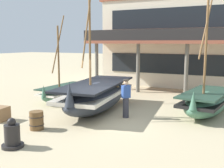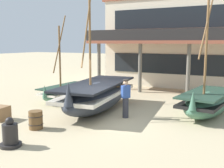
% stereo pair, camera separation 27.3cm
% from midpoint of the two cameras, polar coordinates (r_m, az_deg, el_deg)
% --- Properties ---
extents(ground_plane, '(120.00, 120.00, 0.00)m').
position_cam_midpoint_polar(ground_plane, '(11.80, -1.63, -7.39)').
color(ground_plane, tan).
extents(fishing_boat_near_left, '(2.10, 4.13, 5.70)m').
position_cam_midpoint_polar(fishing_boat_near_left, '(12.97, 19.66, -3.66)').
color(fishing_boat_near_left, '#427056').
rests_on(fishing_boat_near_left, ground).
extents(fishing_boat_centre_large, '(2.89, 5.96, 7.47)m').
position_cam_midpoint_polar(fishing_boat_centre_large, '(13.14, -2.64, -2.35)').
color(fishing_boat_centre_large, '#2D333D').
rests_on(fishing_boat_centre_large, ground).
extents(fishing_boat_far_right, '(1.40, 3.59, 4.71)m').
position_cam_midpoint_polar(fishing_boat_far_right, '(15.70, -9.14, -1.63)').
color(fishing_boat_far_right, '#427056').
rests_on(fishing_boat_far_right, ground).
extents(fisherman_by_hull, '(0.39, 0.42, 1.68)m').
position_cam_midpoint_polar(fisherman_by_hull, '(11.92, 3.51, -3.11)').
color(fisherman_by_hull, '#33333D').
rests_on(fisherman_by_hull, ground).
extents(capstan_winch, '(0.69, 0.69, 0.95)m').
position_cam_midpoint_polar(capstan_winch, '(9.30, -19.61, -9.99)').
color(capstan_winch, black).
rests_on(capstan_winch, ground).
extents(wooden_barrel, '(0.56, 0.56, 0.70)m').
position_cam_midpoint_polar(wooden_barrel, '(10.83, -14.88, -7.24)').
color(wooden_barrel, brown).
rests_on(wooden_barrel, ground).
extents(harbor_building_main, '(11.37, 7.86, 6.66)m').
position_cam_midpoint_polar(harbor_building_main, '(22.04, 14.84, 8.59)').
color(harbor_building_main, beige).
rests_on(harbor_building_main, ground).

